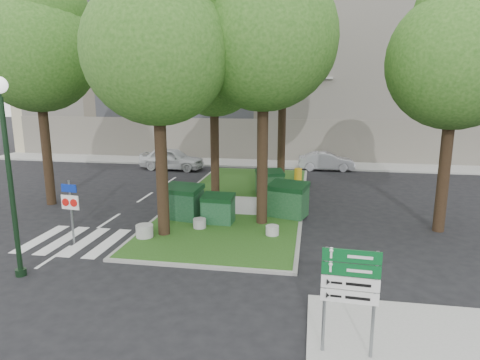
% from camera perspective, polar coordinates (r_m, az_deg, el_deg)
% --- Properties ---
extents(ground, '(120.00, 120.00, 0.00)m').
position_cam_1_polar(ground, '(14.06, -7.67, -11.29)').
color(ground, black).
rests_on(ground, ground).
extents(median_island, '(6.00, 16.00, 0.12)m').
position_cam_1_polar(median_island, '(21.30, 0.03, -2.74)').
color(median_island, '#224814').
rests_on(median_island, ground).
extents(median_kerb, '(6.30, 16.30, 0.10)m').
position_cam_1_polar(median_kerb, '(21.30, 0.03, -2.76)').
color(median_kerb, gray).
rests_on(median_kerb, ground).
extents(sidewalk_corner, '(5.00, 4.00, 0.12)m').
position_cam_1_polar(sidewalk_corner, '(10.68, 23.32, -20.12)').
color(sidewalk_corner, '#999993').
rests_on(sidewalk_corner, ground).
extents(building_sidewalk, '(42.00, 3.00, 0.12)m').
position_cam_1_polar(building_sidewalk, '(31.51, 2.37, 2.23)').
color(building_sidewalk, '#999993').
rests_on(building_sidewalk, ground).
extents(zebra_crossing, '(5.00, 3.00, 0.01)m').
position_cam_1_polar(zebra_crossing, '(16.75, -18.56, -7.86)').
color(zebra_crossing, silver).
rests_on(zebra_crossing, ground).
extents(apartment_building, '(41.00, 12.00, 16.00)m').
position_cam_1_polar(apartment_building, '(38.54, 3.98, 15.92)').
color(apartment_building, '#BCB08D').
rests_on(apartment_building, ground).
extents(tree_median_near_left, '(5.20, 5.20, 10.53)m').
position_cam_1_polar(tree_median_near_left, '(15.86, -10.71, 18.33)').
color(tree_median_near_left, black).
rests_on(tree_median_near_left, ground).
extents(tree_median_near_right, '(5.60, 5.60, 11.46)m').
position_cam_1_polar(tree_median_near_right, '(17.09, 3.55, 20.33)').
color(tree_median_near_right, black).
rests_on(tree_median_near_right, ground).
extents(tree_median_mid, '(4.80, 4.80, 9.99)m').
position_cam_1_polar(tree_median_mid, '(21.91, -3.27, 15.94)').
color(tree_median_mid, black).
rests_on(tree_median_mid, ground).
extents(tree_median_far, '(5.80, 5.80, 11.93)m').
position_cam_1_polar(tree_median_far, '(24.53, 6.08, 18.65)').
color(tree_median_far, black).
rests_on(tree_median_far, ground).
extents(tree_street_left, '(5.40, 5.40, 11.00)m').
position_cam_1_polar(tree_street_left, '(22.21, -25.30, 16.51)').
color(tree_street_left, black).
rests_on(tree_street_left, ground).
extents(tree_street_right, '(5.00, 5.00, 10.06)m').
position_cam_1_polar(tree_street_right, '(18.11, 27.18, 15.39)').
color(tree_street_right, black).
rests_on(tree_street_right, ground).
extents(dumpster_a, '(1.76, 1.38, 1.46)m').
position_cam_1_polar(dumpster_a, '(18.29, -7.62, -2.93)').
color(dumpster_a, '#0E3319').
rests_on(dumpster_a, median_island).
extents(dumpster_b, '(1.34, 0.97, 1.21)m').
position_cam_1_polar(dumpster_b, '(17.61, -2.94, -3.85)').
color(dumpster_b, '#123D1F').
rests_on(dumpster_b, median_island).
extents(dumpster_c, '(1.62, 1.36, 1.29)m').
position_cam_1_polar(dumpster_c, '(22.24, 3.98, -0.31)').
color(dumpster_c, black).
rests_on(dumpster_c, median_island).
extents(dumpster_d, '(1.87, 1.54, 1.50)m').
position_cam_1_polar(dumpster_d, '(18.54, 6.42, -2.62)').
color(dumpster_d, '#123C1B').
rests_on(dumpster_d, median_island).
extents(bollard_left, '(0.64, 0.64, 0.46)m').
position_cam_1_polar(bollard_left, '(16.42, -12.61, -6.64)').
color(bollard_left, '#979793').
rests_on(bollard_left, median_island).
extents(bollard_right, '(0.50, 0.50, 0.35)m').
position_cam_1_polar(bollard_right, '(16.31, 4.32, -6.70)').
color(bollard_right, '#A5A49F').
rests_on(bollard_right, median_island).
extents(bollard_mid, '(0.51, 0.51, 0.37)m').
position_cam_1_polar(bollard_mid, '(17.12, -5.41, -5.75)').
color(bollard_mid, gray).
rests_on(bollard_mid, median_island).
extents(litter_bin, '(0.44, 0.44, 0.78)m').
position_cam_1_polar(litter_bin, '(25.43, 7.75, 0.69)').
color(litter_bin, '#BF9116').
rests_on(litter_bin, median_island).
extents(street_lamp, '(0.47, 0.47, 5.89)m').
position_cam_1_polar(street_lamp, '(13.90, -28.63, 2.95)').
color(street_lamp, black).
rests_on(street_lamp, ground).
extents(traffic_sign_pole, '(0.71, 0.12, 2.37)m').
position_cam_1_polar(traffic_sign_pole, '(16.48, -21.65, -2.91)').
color(traffic_sign_pole, slate).
rests_on(traffic_sign_pole, ground).
extents(directional_sign, '(1.16, 0.14, 2.33)m').
position_cam_1_polar(directional_sign, '(9.21, 14.46, -13.48)').
color(directional_sign, slate).
rests_on(directional_sign, sidewalk_corner).
extents(car_white, '(4.55, 2.16, 1.50)m').
position_cam_1_polar(car_white, '(29.76, -9.09, 2.83)').
color(car_white, silver).
rests_on(car_white, ground).
extents(car_silver, '(3.82, 1.52, 1.24)m').
position_cam_1_polar(car_silver, '(29.75, 11.43, 2.48)').
color(car_silver, '#A9A9B1').
rests_on(car_silver, ground).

